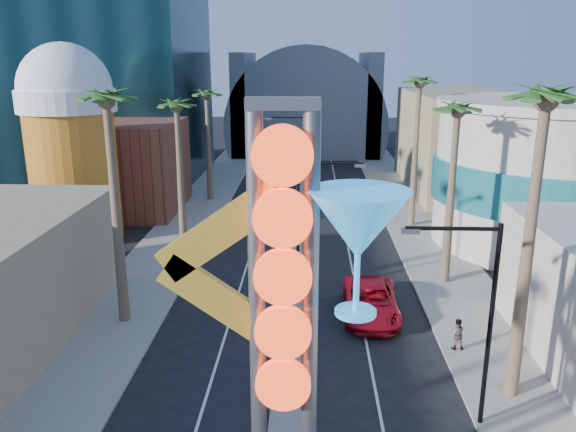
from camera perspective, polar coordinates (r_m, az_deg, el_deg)
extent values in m
cube|color=gray|center=(48.57, -9.87, -0.35)|extent=(5.00, 100.00, 0.15)
cube|color=gray|center=(48.31, 12.75, -0.61)|extent=(5.00, 100.00, 0.15)
cube|color=gray|center=(50.39, 1.47, 0.47)|extent=(1.60, 84.00, 0.15)
cube|color=brown|center=(52.21, -16.41, 4.80)|extent=(10.00, 10.00, 8.00)
cube|color=#988762|center=(61.13, 16.95, 7.25)|extent=(10.00, 20.00, 10.00)
cylinder|color=orange|center=(45.05, -20.88, 4.01)|extent=(6.40, 6.40, 10.00)
cylinder|color=white|center=(44.35, -21.58, 10.84)|extent=(7.00, 7.00, 1.60)
sphere|color=white|center=(44.30, -21.68, 11.87)|extent=(6.60, 6.60, 6.60)
cylinder|color=#BEB0A1|center=(44.92, 25.01, 3.53)|extent=(16.00, 16.00, 10.00)
cylinder|color=teal|center=(44.92, 25.01, 3.53)|extent=(16.60, 16.60, 3.00)
cylinder|color=#BEB0A1|center=(44.23, 25.81, 10.24)|extent=(16.60, 16.60, 0.60)
cylinder|color=slate|center=(83.11, 1.86, 9.35)|extent=(22.00, 16.00, 22.00)
cube|color=slate|center=(83.38, -4.44, 11.40)|extent=(2.00, 16.00, 14.00)
cube|color=slate|center=(83.24, 8.21, 11.28)|extent=(2.00, 16.00, 14.00)
cylinder|color=slate|center=(15.32, -3.13, -11.23)|extent=(0.44, 0.44, 12.00)
cylinder|color=slate|center=(15.26, 2.22, -11.33)|extent=(0.44, 0.44, 12.00)
cube|color=slate|center=(13.63, -0.52, 11.36)|extent=(1.80, 0.50, 0.30)
cylinder|color=#F13A15|center=(13.43, -0.58, 6.13)|extent=(1.50, 0.25, 1.50)
cylinder|color=#F13A15|center=(13.78, -0.56, -0.23)|extent=(1.50, 0.25, 1.50)
cylinder|color=#F13A15|center=(14.28, -0.54, -6.22)|extent=(1.50, 0.25, 1.50)
cylinder|color=#F13A15|center=(14.94, -0.53, -11.73)|extent=(1.50, 0.25, 1.50)
cylinder|color=#F13A15|center=(15.72, -0.51, -16.74)|extent=(1.50, 0.25, 1.50)
cube|color=yellow|center=(14.40, -6.86, -1.49)|extent=(3.47, 0.25, 2.80)
cube|color=yellow|center=(15.12, -6.61, -8.74)|extent=(3.47, 0.25, 2.80)
cone|color=#299FEA|center=(14.22, 7.18, -0.89)|extent=(2.60, 2.60, 1.80)
cylinder|color=#299FEA|center=(14.76, 6.97, -6.85)|extent=(0.16, 0.16, 1.60)
cylinder|color=#299FEA|center=(15.08, 6.87, -9.65)|extent=(1.10, 1.10, 0.12)
cylinder|color=black|center=(32.01, 1.01, -1.32)|extent=(0.18, 0.18, 8.00)
cube|color=black|center=(31.11, 4.38, 5.34)|extent=(3.60, 0.12, 0.12)
cube|color=slate|center=(31.23, 7.32, 5.11)|extent=(0.60, 0.25, 0.18)
cylinder|color=black|center=(55.39, 1.59, 6.05)|extent=(0.18, 0.18, 8.00)
cube|color=black|center=(54.92, -0.28, 9.97)|extent=(3.60, 0.12, 0.12)
cube|color=slate|center=(55.02, -1.97, 9.87)|extent=(0.60, 0.25, 0.18)
cylinder|color=black|center=(21.85, 19.82, -10.83)|extent=(0.18, 0.18, 8.00)
cube|color=black|center=(20.03, 16.41, -1.23)|extent=(3.24, 0.12, 0.12)
cube|color=slate|center=(19.75, 12.33, -1.48)|extent=(0.60, 0.25, 0.18)
cylinder|color=brown|center=(29.31, -17.04, -0.10)|extent=(0.40, 0.40, 11.50)
sphere|color=#1C511B|center=(28.34, -17.99, 11.15)|extent=(2.40, 2.40, 2.40)
cylinder|color=brown|center=(42.56, -10.90, 4.12)|extent=(0.40, 0.40, 10.00)
sphere|color=#1C511B|center=(41.85, -11.26, 10.84)|extent=(2.40, 2.40, 2.40)
cylinder|color=brown|center=(54.12, -8.07, 6.74)|extent=(0.40, 0.40, 10.00)
sphere|color=#1C511B|center=(53.56, -8.28, 12.02)|extent=(2.40, 2.40, 2.40)
cylinder|color=brown|center=(23.42, 23.07, -4.05)|extent=(0.40, 0.40, 12.00)
sphere|color=#1C511B|center=(22.24, 24.76, 10.67)|extent=(2.40, 2.40, 2.40)
cylinder|color=brown|center=(34.61, 16.18, 1.51)|extent=(0.40, 0.40, 10.50)
sphere|color=#1C511B|center=(33.75, 16.87, 10.17)|extent=(2.40, 2.40, 2.40)
cylinder|color=brown|center=(45.99, 12.78, 5.84)|extent=(0.40, 0.40, 11.50)
sphere|color=#1C511B|center=(45.38, 13.23, 13.00)|extent=(2.40, 2.40, 2.40)
imported|color=#B60E1E|center=(30.76, 8.41, -8.51)|extent=(3.08, 6.25, 1.71)
imported|color=gray|center=(28.09, 16.77, -11.40)|extent=(0.77, 0.62, 1.53)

